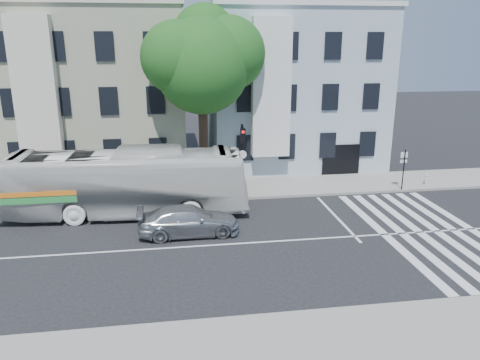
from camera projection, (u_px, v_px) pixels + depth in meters
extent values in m
plane|color=black|center=(219.00, 245.00, 21.30)|extent=(120.00, 120.00, 0.00)
cube|color=gray|center=(205.00, 190.00, 28.86)|extent=(80.00, 4.00, 0.15)
cube|color=gray|center=(248.00, 356.00, 13.70)|extent=(80.00, 4.00, 0.15)
cube|color=gray|center=(97.00, 91.00, 32.93)|extent=(12.00, 10.00, 11.00)
cube|color=#A3B8C2|center=(290.00, 88.00, 34.92)|extent=(12.00, 10.00, 11.00)
cylinder|color=#2D2116|center=(204.00, 148.00, 28.60)|extent=(0.56, 0.56, 5.20)
sphere|color=#1A4315|center=(202.00, 66.00, 27.19)|extent=(5.60, 5.60, 5.60)
sphere|color=#1A4315|center=(228.00, 53.00, 27.60)|extent=(4.40, 4.40, 4.40)
sphere|color=#1A4315|center=(177.00, 58.00, 26.57)|extent=(4.20, 4.20, 4.20)
sphere|color=#1A4315|center=(205.00, 36.00, 27.88)|extent=(3.80, 3.80, 3.80)
sphere|color=#1A4315|center=(192.00, 83.00, 27.96)|extent=(3.40, 3.40, 3.40)
imported|color=silver|center=(126.00, 182.00, 24.57)|extent=(3.62, 12.86, 3.54)
imported|color=#ACB0B3|center=(189.00, 221.00, 22.27)|extent=(2.10, 4.88, 1.40)
cylinder|color=black|center=(242.00, 163.00, 26.67)|extent=(0.15, 0.15, 4.45)
cube|color=black|center=(243.00, 136.00, 25.98)|extent=(0.33, 0.27, 0.90)
sphere|color=red|center=(243.00, 132.00, 25.78)|extent=(0.17, 0.17, 0.17)
cylinder|color=white|center=(242.00, 154.00, 26.38)|extent=(0.47, 0.10, 0.47)
cylinder|color=beige|center=(427.00, 180.00, 29.67)|extent=(0.22, 0.22, 0.54)
sphere|color=beige|center=(427.00, 176.00, 29.58)|extent=(0.20, 0.20, 0.20)
cylinder|color=beige|center=(427.00, 179.00, 29.65)|extent=(0.37, 0.17, 0.13)
cylinder|color=black|center=(404.00, 170.00, 28.37)|extent=(0.07, 0.07, 2.50)
cube|color=white|center=(404.00, 155.00, 28.21)|extent=(0.45, 0.06, 0.35)
cube|color=white|center=(404.00, 161.00, 28.32)|extent=(0.45, 0.06, 0.18)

